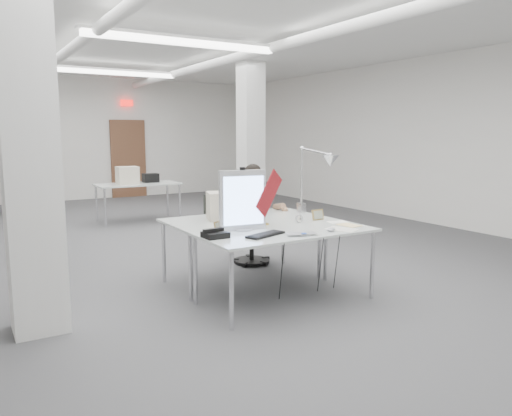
# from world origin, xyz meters

# --- Properties ---
(room_shell) EXTENTS (10.04, 14.04, 3.24)m
(room_shell) POSITION_xyz_m (0.04, 0.13, 1.69)
(room_shell) COLOR #464648
(room_shell) RESTS_ON ground
(desk_main) EXTENTS (1.80, 0.90, 0.02)m
(desk_main) POSITION_xyz_m (0.00, -2.50, 0.74)
(desk_main) COLOR silver
(desk_main) RESTS_ON room_shell
(desk_second) EXTENTS (1.80, 0.90, 0.02)m
(desk_second) POSITION_xyz_m (0.00, -1.60, 0.74)
(desk_second) COLOR silver
(desk_second) RESTS_ON room_shell
(bg_desk_a) EXTENTS (1.60, 0.80, 0.02)m
(bg_desk_a) POSITION_xyz_m (0.20, 3.00, 0.74)
(bg_desk_a) COLOR silver
(bg_desk_a) RESTS_ON room_shell
(bg_desk_b) EXTENTS (1.60, 0.80, 0.02)m
(bg_desk_b) POSITION_xyz_m (-1.80, 5.20, 0.74)
(bg_desk_b) COLOR silver
(bg_desk_b) RESTS_ON room_shell
(office_chair) EXTENTS (0.72, 0.72, 1.15)m
(office_chair) POSITION_xyz_m (0.48, -0.98, 0.58)
(office_chair) COLOR black
(office_chair) RESTS_ON room_shell
(seated_person) EXTENTS (0.65, 0.72, 0.89)m
(seated_person) POSITION_xyz_m (0.48, -1.03, 0.90)
(seated_person) COLOR black
(seated_person) RESTS_ON office_chair
(monitor) EXTENTS (0.50, 0.12, 0.62)m
(monitor) POSITION_xyz_m (-0.37, -2.26, 1.06)
(monitor) COLOR silver
(monitor) RESTS_ON desk_main
(pennant) EXTENTS (0.43, 0.18, 0.49)m
(pennant) POSITION_xyz_m (-0.07, -2.30, 1.12)
(pennant) COLOR maroon
(pennant) RESTS_ON monitor
(keyboard) EXTENTS (0.46, 0.28, 0.02)m
(keyboard) POSITION_xyz_m (-0.32, -2.63, 0.77)
(keyboard) COLOR black
(keyboard) RESTS_ON desk_main
(laptop) EXTENTS (0.34, 0.26, 0.02)m
(laptop) POSITION_xyz_m (-0.02, -2.84, 0.77)
(laptop) COLOR silver
(laptop) RESTS_ON desk_main
(mouse) EXTENTS (0.11, 0.09, 0.04)m
(mouse) POSITION_xyz_m (0.35, -2.79, 0.77)
(mouse) COLOR #A8A8AD
(mouse) RESTS_ON desk_main
(bankers_lamp) EXTENTS (0.31, 0.19, 0.33)m
(bankers_lamp) POSITION_xyz_m (-0.07, -2.10, 0.92)
(bankers_lamp) COLOR #D78D43
(bankers_lamp) RESTS_ON desk_main
(desk_phone) EXTENTS (0.23, 0.20, 0.06)m
(desk_phone) POSITION_xyz_m (-0.78, -2.45, 0.78)
(desk_phone) COLOR black
(desk_phone) RESTS_ON desk_main
(picture_frame_left) EXTENTS (0.12, 0.09, 0.10)m
(picture_frame_left) POSITION_xyz_m (-0.60, -2.16, 0.80)
(picture_frame_left) COLOR olive
(picture_frame_left) RESTS_ON desk_main
(picture_frame_right) EXTENTS (0.16, 0.04, 0.12)m
(picture_frame_right) POSITION_xyz_m (0.66, -2.17, 0.82)
(picture_frame_right) COLOR olive
(picture_frame_right) RESTS_ON desk_main
(desk_clock) EXTENTS (0.09, 0.06, 0.09)m
(desk_clock) POSITION_xyz_m (0.37, -2.21, 0.81)
(desk_clock) COLOR #B3B3B8
(desk_clock) RESTS_ON desk_main
(paper_stack_a) EXTENTS (0.32, 0.37, 0.01)m
(paper_stack_a) POSITION_xyz_m (0.52, -2.76, 0.76)
(paper_stack_a) COLOR silver
(paper_stack_a) RESTS_ON desk_main
(paper_stack_b) EXTENTS (0.19, 0.25, 0.01)m
(paper_stack_b) POSITION_xyz_m (0.74, -2.62, 0.76)
(paper_stack_b) COLOR #FFE098
(paper_stack_b) RESTS_ON desk_main
(paper_stack_c) EXTENTS (0.24, 0.19, 0.01)m
(paper_stack_c) POSITION_xyz_m (0.76, -2.41, 0.76)
(paper_stack_c) COLOR white
(paper_stack_c) RESTS_ON desk_main
(beige_monitor) EXTENTS (0.41, 0.40, 0.32)m
(beige_monitor) POSITION_xyz_m (-0.26, -1.59, 0.91)
(beige_monitor) COLOR #BFB59F
(beige_monitor) RESTS_ON desk_second
(architect_lamp) EXTENTS (0.36, 0.73, 0.89)m
(architect_lamp) POSITION_xyz_m (0.83, -1.88, 1.20)
(architect_lamp) COLOR silver
(architect_lamp) RESTS_ON desk_second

